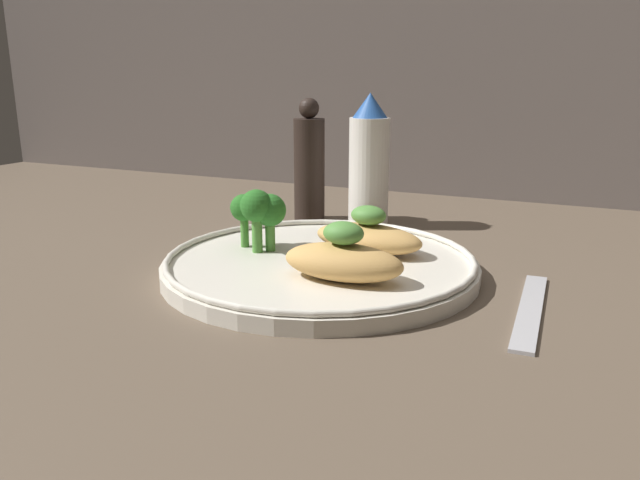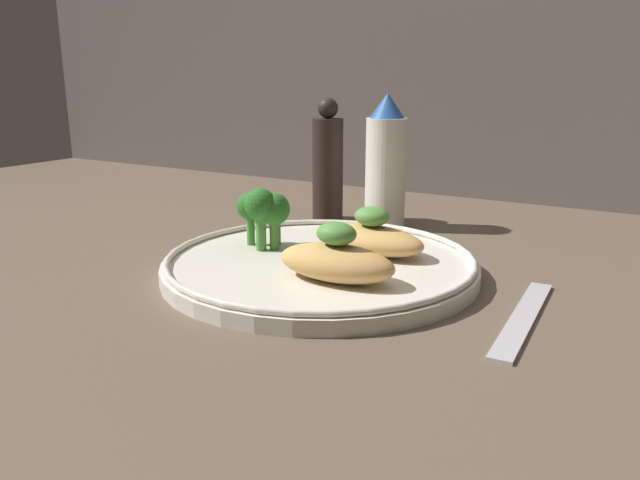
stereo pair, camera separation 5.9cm
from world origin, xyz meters
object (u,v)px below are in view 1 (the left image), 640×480
Objects in this scene: plate at (320,264)px; broccoli_bunch at (260,211)px; sauce_bottle at (369,164)px; pepper_grinder at (309,165)px.

broccoli_bunch is (-6.98, 0.88, 4.42)cm from plate.
broccoli_bunch is 0.39× the size of sauce_bottle.
broccoli_bunch is at bearing -102.83° from sauce_bottle.
sauce_bottle is at bearing 0.00° from pepper_grinder.
broccoli_bunch reaches higher than plate.
sauce_bottle reaches higher than plate.
plate is at bearing -62.28° from pepper_grinder.
plate is 4.75× the size of broccoli_bunch.
plate is 1.92× the size of pepper_grinder.
plate is 8.31cm from broccoli_bunch.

